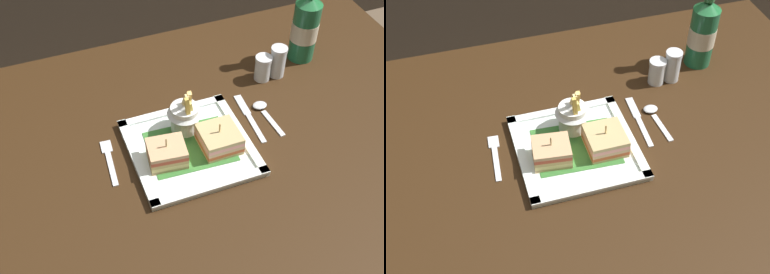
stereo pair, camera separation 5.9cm
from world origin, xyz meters
TOP-DOWN VIEW (x-y plane):
  - dining_table at (0.00, 0.00)m, footprint 1.37×0.90m
  - square_plate at (-0.01, -0.00)m, footprint 0.26×0.26m
  - sandwich_half_left at (-0.07, -0.02)m, footprint 0.09×0.08m
  - sandwich_half_right at (0.05, -0.02)m, footprint 0.08×0.09m
  - fries_cup at (-0.00, 0.06)m, footprint 0.08×0.08m
  - beer_bottle at (0.39, 0.21)m, footprint 0.07×0.07m
  - fork at (-0.18, 0.04)m, footprint 0.03×0.13m
  - knife at (0.16, 0.05)m, footprint 0.02×0.17m
  - spoon at (0.20, 0.05)m, footprint 0.04×0.12m
  - salt_shaker at (0.25, 0.17)m, footprint 0.04×0.04m
  - pepper_shaker at (0.29, 0.17)m, footprint 0.04×0.04m

SIDE VIEW (x-z plane):
  - dining_table at x=0.00m, z-range 0.24..0.97m
  - fork at x=-0.18m, z-range 0.73..0.73m
  - knife at x=0.16m, z-range 0.73..0.73m
  - spoon at x=0.20m, z-range 0.73..0.74m
  - square_plate at x=-0.01m, z-range 0.73..0.74m
  - salt_shaker at x=0.25m, z-range 0.72..0.79m
  - sandwich_half_right at x=0.05m, z-range 0.72..0.79m
  - sandwich_half_left at x=-0.07m, z-range 0.73..0.79m
  - pepper_shaker at x=0.29m, z-range 0.72..0.81m
  - fries_cup at x=0.00m, z-range 0.73..0.84m
  - beer_bottle at x=0.39m, z-range 0.70..0.95m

